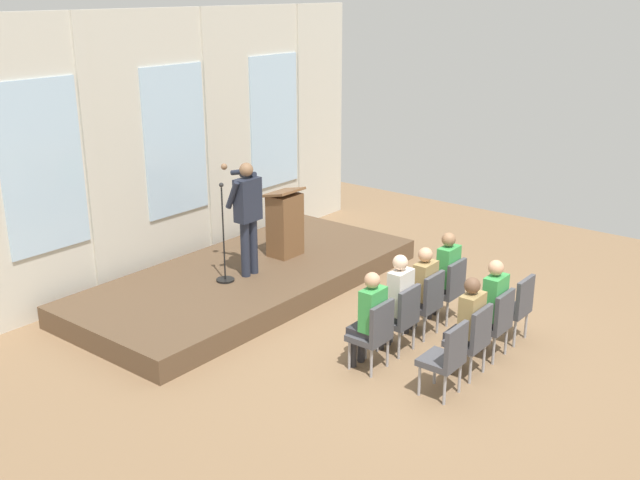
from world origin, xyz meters
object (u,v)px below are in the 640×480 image
chair_r0_c0 (374,332)px  chair_r1_c2 (495,320)px  mic_stand (225,260)px  audience_r0_c0 (369,316)px  chair_r0_c1 (401,315)px  chair_r1_c3 (516,305)px  audience_r1_c2 (491,303)px  audience_r0_c3 (445,272)px  chair_r0_c3 (449,287)px  speaker (247,210)px  audience_r0_c1 (397,298)px  chair_r1_c0 (447,356)px  audience_r0_c2 (422,286)px  chair_r1_c1 (472,337)px  audience_r1_c1 (467,321)px  chair_r0_c2 (426,300)px  lectern (285,223)px

chair_r0_c0 → chair_r1_c2: size_ratio=1.00×
mic_stand → audience_r0_c0: mic_stand is taller
chair_r0_c1 → chair_r1_c3: same height
audience_r1_c2 → audience_r0_c3: bearing=58.7°
audience_r0_c3 → audience_r1_c2: bearing=-121.3°
audience_r0_c0 → audience_r0_c3: 1.89m
chair_r0_c3 → audience_r0_c3: audience_r0_c3 is taller
mic_stand → audience_r0_c0: bearing=-97.6°
chair_r0_c1 → speaker: bearing=86.2°
audience_r0_c1 → chair_r1_c3: audience_r0_c1 is taller
chair_r1_c0 → speaker: bearing=78.3°
speaker → chair_r0_c0: (-0.83, -2.95, -0.85)m
speaker → chair_r1_c0: speaker is taller
audience_r0_c2 → chair_r1_c1: size_ratio=1.37×
audience_r0_c1 → audience_r0_c2: audience_r0_c1 is taller
audience_r0_c0 → chair_r0_c3: audience_r0_c0 is taller
audience_r0_c3 → chair_r1_c1: bearing=-138.5°
chair_r0_c3 → chair_r1_c3: same height
mic_stand → audience_r0_c2: size_ratio=1.20×
mic_stand → audience_r1_c2: mic_stand is taller
audience_r0_c3 → audience_r1_c1: (-1.26, -1.03, -0.02)m
chair_r0_c0 → audience_r0_c1: size_ratio=0.69×
audience_r1_c1 → chair_r1_c2: (0.63, -0.08, -0.19)m
audience_r0_c3 → chair_r1_c2: (-0.63, -1.11, -0.21)m
audience_r1_c2 → chair_r1_c3: audience_r1_c2 is taller
audience_r0_c0 → audience_r1_c2: audience_r1_c2 is taller
chair_r0_c3 → audience_r0_c2: bearing=172.5°
chair_r1_c0 → chair_r1_c1: same height
chair_r0_c2 → audience_r0_c3: (0.63, 0.08, 0.21)m
chair_r1_c0 → chair_r1_c1: size_ratio=1.00×
chair_r1_c0 → chair_r1_c3: size_ratio=1.00×
lectern → chair_r1_c1: lectern is taller
chair_r0_c3 → audience_r0_c3: 0.22m
chair_r0_c2 → chair_r1_c1: same height
audience_r0_c0 → audience_r1_c1: size_ratio=1.01×
chair_r0_c3 → chair_r1_c2: same height
audience_r0_c1 → chair_r1_c1: bearing=-90.0°
audience_r0_c3 → chair_r1_c1: (-1.26, -1.11, -0.21)m
audience_r1_c2 → audience_r0_c1: bearing=121.4°
chair_r0_c0 → audience_r0_c2: size_ratio=0.73×
audience_r1_c1 → chair_r1_c2: size_ratio=1.39×
chair_r0_c0 → chair_r0_c3: (1.89, 0.00, 0.00)m
audience_r0_c0 → audience_r0_c1: size_ratio=0.96×
audience_r0_c3 → audience_r1_c1: audience_r0_c3 is taller
speaker → audience_r0_c2: size_ratio=1.39×
speaker → audience_r0_c1: 2.95m
speaker → lectern: (1.03, 0.14, -0.49)m
audience_r0_c0 → audience_r0_c1: audience_r0_c1 is taller
audience_r0_c1 → audience_r1_c1: size_ratio=1.04×
audience_r0_c0 → chair_r0_c3: 1.90m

